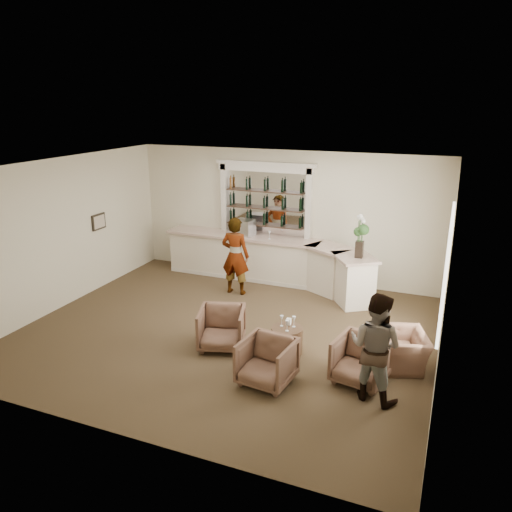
{
  "coord_description": "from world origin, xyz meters",
  "views": [
    {
      "loc": [
        3.98,
        -8.26,
        4.51
      ],
      "look_at": [
        0.27,
        0.9,
        1.37
      ],
      "focal_mm": 35.0,
      "sensor_mm": 36.0,
      "label": 1
    }
  ],
  "objects": [
    {
      "name": "cocktail_table",
      "position": [
        1.39,
        -0.36,
        0.25
      ],
      "size": [
        0.58,
        0.58,
        0.5
      ],
      "primitive_type": "cylinder",
      "color": "brown",
      "rests_on": "ground"
    },
    {
      "name": "armchair_right",
      "position": [
        2.84,
        -0.85,
        0.38
      ],
      "size": [
        0.97,
        0.99,
        0.77
      ],
      "primitive_type": "imported",
      "rotation": [
        0.0,
        0.0,
        -0.19
      ],
      "color": "brown",
      "rests_on": "ground"
    },
    {
      "name": "wine_glass_tbl_b",
      "position": [
        1.49,
        -0.28,
        0.6
      ],
      "size": [
        0.07,
        0.07,
        0.21
      ],
      "primitive_type": null,
      "color": "white",
      "rests_on": "cocktail_table"
    },
    {
      "name": "sommelier",
      "position": [
        -0.71,
        1.99,
        0.94
      ],
      "size": [
        0.7,
        0.47,
        1.88
      ],
      "primitive_type": "imported",
      "rotation": [
        0.0,
        0.0,
        3.17
      ],
      "color": "gray",
      "rests_on": "ground"
    },
    {
      "name": "flower_vase",
      "position": [
        2.14,
        2.34,
        1.69
      ],
      "size": [
        0.26,
        0.26,
        0.98
      ],
      "color": "black",
      "rests_on": "bar_counter"
    },
    {
      "name": "room_shell",
      "position": [
        0.16,
        0.71,
        2.34
      ],
      "size": [
        8.04,
        7.02,
        3.32
      ],
      "color": "beige",
      "rests_on": "ground"
    },
    {
      "name": "armchair_center",
      "position": [
        1.42,
        -1.47,
        0.39
      ],
      "size": [
        0.91,
        0.93,
        0.77
      ],
      "primitive_type": "imported",
      "rotation": [
        0.0,
        0.0,
        -0.11
      ],
      "color": "brown",
      "rests_on": "ground"
    },
    {
      "name": "wine_glass_bar_left",
      "position": [
        -0.22,
        3.0,
        1.25
      ],
      "size": [
        0.07,
        0.07,
        0.21
      ],
      "primitive_type": null,
      "color": "white",
      "rests_on": "bar_counter"
    },
    {
      "name": "armchair_far",
      "position": [
        3.4,
        -0.07,
        0.31
      ],
      "size": [
        1.1,
        1.17,
        0.62
      ],
      "primitive_type": "imported",
      "rotation": [
        0.0,
        0.0,
        -1.23
      ],
      "color": "brown",
      "rests_on": "ground"
    },
    {
      "name": "espresso_machine",
      "position": [
        -0.94,
        3.08,
        1.35
      ],
      "size": [
        0.52,
        0.46,
        0.41
      ],
      "primitive_type": "cube",
      "rotation": [
        0.0,
        0.0,
        -0.14
      ],
      "color": "silver",
      "rests_on": "bar_counter"
    },
    {
      "name": "bar_counter",
      "position": [
        -0.16,
        3.0,
        0.57
      ],
      "size": [
        5.72,
        1.8,
        1.14
      ],
      "color": "white",
      "rests_on": "ground"
    },
    {
      "name": "wine_glass_tbl_a",
      "position": [
        1.27,
        -0.33,
        0.6
      ],
      "size": [
        0.07,
        0.07,
        0.21
      ],
      "primitive_type": null,
      "color": "white",
      "rests_on": "cocktail_table"
    },
    {
      "name": "back_bar_alcove",
      "position": [
        -0.5,
        3.41,
        2.03
      ],
      "size": [
        2.64,
        0.25,
        3.0
      ],
      "color": "white",
      "rests_on": "ground"
    },
    {
      "name": "ground",
      "position": [
        0.0,
        0.0,
        0.0
      ],
      "size": [
        8.0,
        8.0,
        0.0
      ],
      "primitive_type": "plane",
      "color": "#4D3A26",
      "rests_on": "ground"
    },
    {
      "name": "wine_glass_bar_right",
      "position": [
        -0.91,
        2.95,
        1.25
      ],
      "size": [
        0.07,
        0.07,
        0.21
      ],
      "primitive_type": null,
      "color": "white",
      "rests_on": "bar_counter"
    },
    {
      "name": "guest",
      "position": [
        3.1,
        -1.24,
        0.88
      ],
      "size": [
        1.0,
        0.87,
        1.75
      ],
      "primitive_type": "imported",
      "rotation": [
        0.0,
        0.0,
        2.86
      ],
      "color": "gray",
      "rests_on": "ground"
    },
    {
      "name": "armchair_left",
      "position": [
        0.19,
        -0.62,
        0.39
      ],
      "size": [
        1.05,
        1.06,
        0.78
      ],
      "primitive_type": "imported",
      "rotation": [
        0.0,
        0.0,
        0.3
      ],
      "color": "brown",
      "rests_on": "ground"
    },
    {
      "name": "napkin_holder",
      "position": [
        1.37,
        -0.22,
        0.56
      ],
      "size": [
        0.08,
        0.08,
        0.12
      ],
      "primitive_type": "cube",
      "color": "white",
      "rests_on": "cocktail_table"
    },
    {
      "name": "wine_glass_tbl_c",
      "position": [
        1.43,
        -0.49,
        0.6
      ],
      "size": [
        0.07,
        0.07,
        0.21
      ],
      "primitive_type": null,
      "color": "white",
      "rests_on": "cocktail_table"
    }
  ]
}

